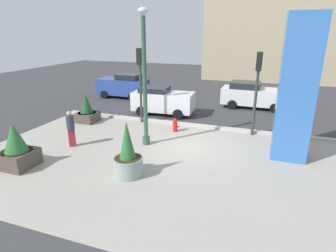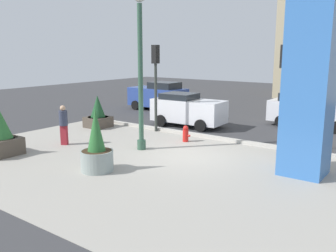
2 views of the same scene
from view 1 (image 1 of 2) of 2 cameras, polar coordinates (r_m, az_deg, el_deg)
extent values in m
plane|color=#38383A|center=(16.90, 7.96, 0.61)|extent=(60.00, 60.00, 0.00)
cube|color=#9E998E|center=(11.50, 1.72, -8.22)|extent=(18.00, 10.00, 0.02)
cube|color=#B7B2A8|center=(16.05, 7.33, -0.05)|extent=(18.00, 0.24, 0.16)
cylinder|color=#335642|center=(13.60, -4.47, -2.94)|extent=(0.36, 0.36, 0.40)
cylinder|color=#335642|center=(12.84, -4.77, 8.47)|extent=(0.20, 0.20, 5.87)
ellipsoid|color=silver|center=(12.66, -5.18, 22.47)|extent=(0.44, 0.44, 0.28)
cube|color=#3870BC|center=(12.60, 24.79, 6.79)|extent=(1.40, 1.40, 5.95)
cube|color=#4C4238|center=(17.62, -16.17, 1.77)|extent=(1.18, 1.18, 0.58)
cylinder|color=#382819|center=(17.55, -16.25, 2.61)|extent=(1.12, 1.12, 0.04)
cone|color=#1E4C28|center=(17.40, -16.43, 4.50)|extent=(0.78, 0.78, 1.16)
cube|color=#4C4238|center=(12.85, -28.28, -5.91)|extent=(1.29, 1.29, 0.69)
cylinder|color=#382819|center=(12.73, -28.51, -4.58)|extent=(1.22, 1.22, 0.04)
cone|color=#2D6B33|center=(12.52, -28.94, -1.97)|extent=(0.91, 0.91, 1.20)
cylinder|color=gray|center=(10.78, -8.13, -8.21)|extent=(1.11, 1.11, 0.73)
cylinder|color=#382819|center=(10.63, -8.21, -6.56)|extent=(1.02, 1.02, 0.04)
cone|color=#2D6B33|center=(10.34, -8.40, -2.84)|extent=(0.61, 0.61, 1.44)
cylinder|color=red|center=(15.25, 1.45, -0.15)|extent=(0.26, 0.26, 0.55)
sphere|color=red|center=(15.13, 1.46, 1.12)|extent=(0.24, 0.24, 0.24)
cylinder|color=red|center=(15.19, 2.06, -0.12)|extent=(0.12, 0.10, 0.10)
cylinder|color=#333833|center=(16.57, -5.58, 6.50)|extent=(0.14, 0.14, 3.44)
cube|color=black|center=(16.25, -5.83, 13.99)|extent=(0.28, 0.32, 0.90)
sphere|color=red|center=(16.38, -5.60, 14.98)|extent=(0.18, 0.18, 0.18)
cylinder|color=#333833|center=(15.01, 17.36, 4.33)|extent=(0.14, 0.14, 3.39)
cube|color=black|center=(14.65, 18.19, 12.47)|extent=(0.28, 0.32, 0.90)
sphere|color=yellow|center=(14.85, 18.11, 11.49)|extent=(0.18, 0.18, 0.18)
cube|color=silver|center=(18.37, -0.98, 5.09)|extent=(4.03, 1.88, 1.19)
cube|color=#1E2328|center=(18.40, -2.77, 7.50)|extent=(1.84, 1.58, 0.32)
cylinder|color=black|center=(18.98, 3.35, 3.80)|extent=(0.65, 0.25, 0.64)
cylinder|color=black|center=(17.39, 2.01, 2.41)|extent=(0.65, 0.25, 0.64)
cylinder|color=black|center=(19.68, -3.62, 4.34)|extent=(0.65, 0.25, 0.64)
cylinder|color=black|center=(18.15, -5.50, 3.04)|extent=(0.65, 0.25, 0.64)
cube|color=silver|center=(20.90, 17.27, 5.82)|extent=(4.58, 1.90, 1.11)
cube|color=#1E2328|center=(20.80, 15.59, 8.09)|extent=(2.07, 1.65, 0.44)
cylinder|color=black|center=(21.90, 20.99, 4.61)|extent=(0.64, 0.23, 0.64)
cylinder|color=black|center=(20.11, 20.97, 3.42)|extent=(0.64, 0.23, 0.64)
cylinder|color=black|center=(22.02, 13.63, 5.40)|extent=(0.64, 0.23, 0.64)
cylinder|color=black|center=(20.24, 12.97, 4.29)|extent=(0.64, 0.23, 0.64)
cube|color=#2D4793|center=(23.49, -9.20, 7.96)|extent=(4.13, 1.84, 1.26)
cube|color=#1E2328|center=(23.05, -7.96, 9.96)|extent=(1.88, 1.59, 0.44)
cylinder|color=black|center=(23.53, -12.89, 6.30)|extent=(0.64, 0.23, 0.64)
cylinder|color=black|center=(24.98, -10.69, 7.16)|extent=(0.64, 0.23, 0.64)
cylinder|color=black|center=(22.25, -7.37, 5.92)|extent=(0.64, 0.23, 0.64)
cylinder|color=black|center=(23.78, -5.39, 6.82)|extent=(0.64, 0.23, 0.64)
cube|color=maroon|center=(14.00, -19.05, -2.28)|extent=(0.34, 0.31, 0.87)
cylinder|color=#33384C|center=(13.76, -19.38, 0.66)|extent=(0.49, 0.49, 0.65)
sphere|color=tan|center=(13.64, -19.58, 2.43)|extent=(0.23, 0.23, 0.23)
camera|label=2|loc=(4.67, 102.47, -19.45)|focal=39.46mm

